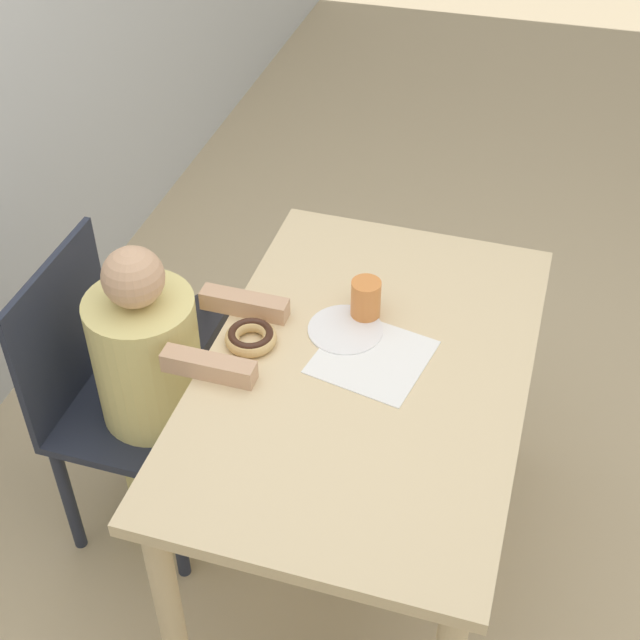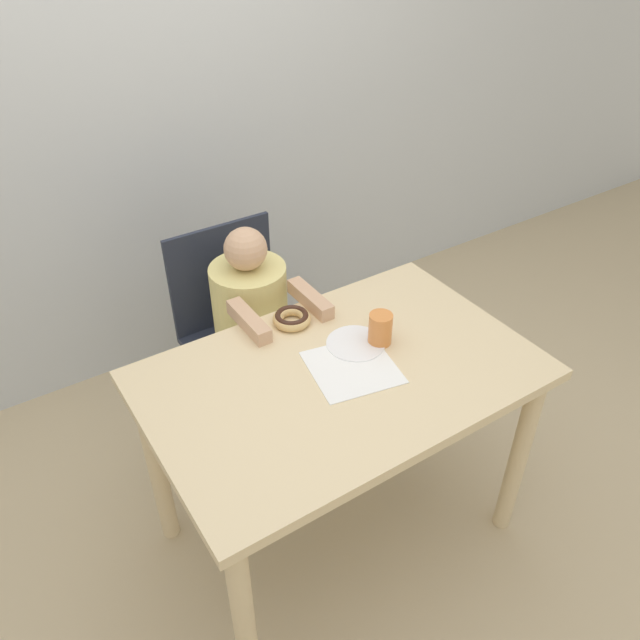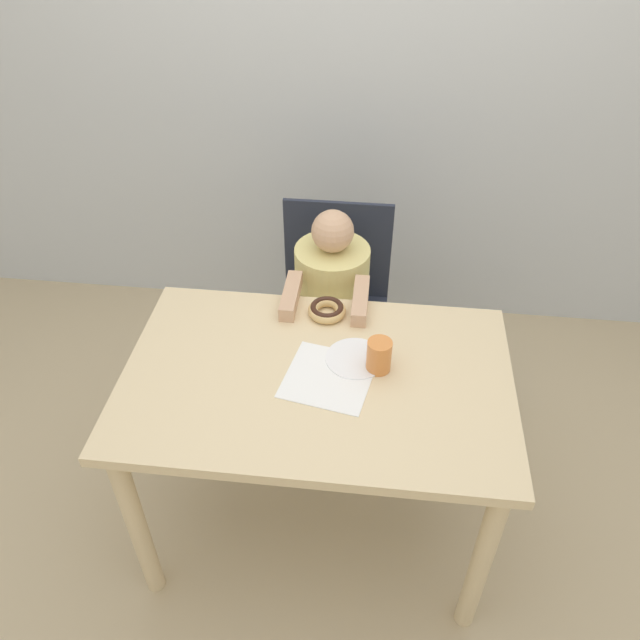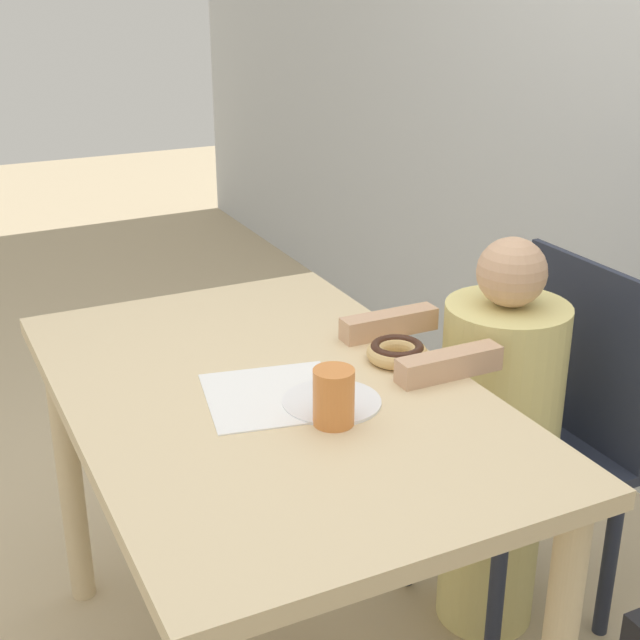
{
  "view_description": "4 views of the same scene",
  "coord_description": "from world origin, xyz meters",
  "px_view_note": "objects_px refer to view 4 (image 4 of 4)",
  "views": [
    {
      "loc": [
        -1.47,
        -0.33,
        2.2
      ],
      "look_at": [
        -0.0,
        0.11,
        0.88
      ],
      "focal_mm": 50.0,
      "sensor_mm": 36.0,
      "label": 1
    },
    {
      "loc": [
        -0.82,
        -1.14,
        1.97
      ],
      "look_at": [
        -0.0,
        0.11,
        0.88
      ],
      "focal_mm": 35.0,
      "sensor_mm": 36.0,
      "label": 2
    },
    {
      "loc": [
        0.16,
        -1.3,
        2.07
      ],
      "look_at": [
        -0.0,
        0.11,
        0.88
      ],
      "focal_mm": 35.0,
      "sensor_mm": 36.0,
      "label": 3
    },
    {
      "loc": [
        1.42,
        -0.59,
        1.52
      ],
      "look_at": [
        -0.0,
        0.11,
        0.88
      ],
      "focal_mm": 50.0,
      "sensor_mm": 36.0,
      "label": 4
    }
  ],
  "objects_px": {
    "cup": "(334,397)",
    "chair": "(536,439)",
    "donut": "(396,351)",
    "child_figure": "(495,445)"
  },
  "relations": [
    {
      "from": "chair",
      "to": "donut",
      "type": "bearing_deg",
      "value": -88.88
    },
    {
      "from": "chair",
      "to": "child_figure",
      "type": "relative_size",
      "value": 0.91
    },
    {
      "from": "donut",
      "to": "chair",
      "type": "bearing_deg",
      "value": 91.12
    },
    {
      "from": "chair",
      "to": "donut",
      "type": "xyz_separation_m",
      "value": [
        0.01,
        -0.4,
        0.31
      ]
    },
    {
      "from": "child_figure",
      "to": "cup",
      "type": "relative_size",
      "value": 9.36
    },
    {
      "from": "chair",
      "to": "cup",
      "type": "distance_m",
      "value": 0.75
    },
    {
      "from": "chair",
      "to": "donut",
      "type": "distance_m",
      "value": 0.51
    },
    {
      "from": "child_figure",
      "to": "donut",
      "type": "relative_size",
      "value": 7.78
    },
    {
      "from": "child_figure",
      "to": "cup",
      "type": "bearing_deg",
      "value": -69.85
    },
    {
      "from": "cup",
      "to": "chair",
      "type": "bearing_deg",
      "value": 106.63
    }
  ]
}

